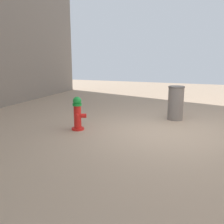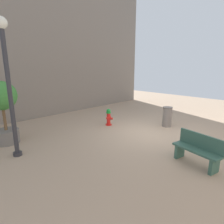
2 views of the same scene
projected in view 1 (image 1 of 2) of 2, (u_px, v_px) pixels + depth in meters
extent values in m
plane|color=tan|center=(165.00, 132.00, 6.27)|extent=(23.40, 23.40, 0.00)
cylinder|color=red|center=(78.00, 129.00, 6.46)|extent=(0.31, 0.31, 0.05)
cylinder|color=red|center=(78.00, 117.00, 6.39)|extent=(0.18, 0.18, 0.57)
cylinder|color=#198C33|center=(77.00, 104.00, 6.32)|extent=(0.23, 0.23, 0.06)
sphere|color=#198C33|center=(77.00, 101.00, 6.31)|extent=(0.21, 0.21, 0.21)
cylinder|color=red|center=(78.00, 113.00, 6.51)|extent=(0.12, 0.15, 0.08)
cylinder|color=red|center=(77.00, 115.00, 6.24)|extent=(0.12, 0.15, 0.08)
cylinder|color=red|center=(84.00, 116.00, 6.38)|extent=(0.17, 0.15, 0.11)
cylinder|color=slate|center=(176.00, 104.00, 7.38)|extent=(0.44, 0.44, 0.94)
cylinder|color=#5B5551|center=(177.00, 87.00, 7.28)|extent=(0.47, 0.47, 0.04)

